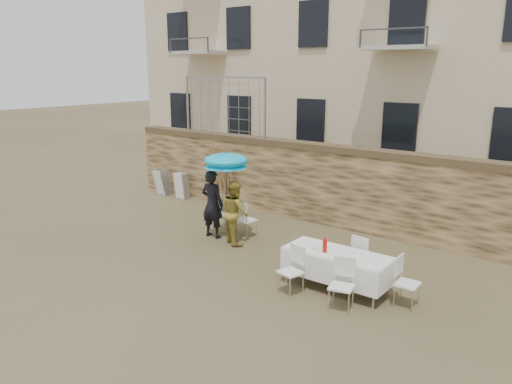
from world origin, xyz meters
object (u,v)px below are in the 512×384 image
Objects in this scene: couple_chair_left at (227,214)px; table_chair_front_right at (342,285)px; man_suit at (212,204)px; chair_stack_right at (184,185)px; table_chair_front_left at (291,271)px; soda_bottle at (325,246)px; table_chair_back at (364,257)px; banquet_table at (337,254)px; woman_dress at (235,212)px; umbrella at (226,163)px; chair_stack_left at (166,181)px; table_chair_side at (408,282)px; couple_chair_right at (247,219)px.

couple_chair_left is 5.06m from table_chair_front_right.
man_suit reaches higher than chair_stack_right.
table_chair_front_right is (1.10, 0.00, 0.00)m from table_chair_front_left.
table_chair_back is at bearing 67.17° from soda_bottle.
table_chair_back is (-0.30, 1.55, 0.00)m from table_chair_front_right.
soda_bottle is at bearing 161.42° from man_suit.
man_suit reaches higher than banquet_table.
woman_dress is 4.16m from table_chair_front_right.
umbrella is 1.63m from couple_chair_left.
chair_stack_left is at bearing -32.67° from man_suit.
table_chair_front_right reaches higher than chair_stack_right.
couple_chair_left is at bearing -6.85° from woman_dress.
table_chair_side reaches higher than chair_stack_left.
couple_chair_left is 1.00× the size of couple_chair_right.
table_chair_front_right is at bearing 107.40° from table_chair_back.
man_suit is 0.85× the size of banquet_table.
banquet_table is 0.86m from table_chair_back.
umbrella is 2.19× the size of table_chair_front_right.
soda_bottle is 0.27× the size of table_chair_front_left.
couple_chair_right is at bearing 153.89° from soda_bottle.
table_chair_side is at bearing -17.68° from chair_stack_left.
soda_bottle is (3.13, -1.01, 0.11)m from woman_dress.
couple_chair_right is at bearing -55.41° from woman_dress.
woman_dress reaches higher than banquet_table.
table_chair_front_right is 1.04× the size of chair_stack_right.
couple_chair_right is (0.70, 0.00, 0.00)m from couple_chair_left.
table_chair_front_left is at bearing -123.69° from soda_bottle.
table_chair_front_right is at bearing -22.23° from umbrella.
umbrella is 8.10× the size of soda_bottle.
table_chair_front_right is 1.24m from table_chair_side.
soda_bottle is at bearing -22.35° from chair_stack_left.
chair_stack_left is (-9.82, 3.13, -0.02)m from table_chair_side.
chair_stack_left is at bearing 141.89° from table_chair_front_right.
table_chair_front_left is 1.00× the size of table_chair_side.
soda_bottle is 0.27× the size of table_chair_front_right.
table_chair_front_left is 7.98m from chair_stack_right.
chair_stack_left is at bearing 159.01° from banquet_table.
banquet_table is at bearing 164.12° from man_suit.
soda_bottle is (3.88, -1.01, 0.01)m from man_suit.
couple_chair_right is 0.46× the size of banquet_table.
table_chair_front_left is at bearing 112.01° from table_chair_side.
umbrella reaches higher than chair_stack_left.
man_suit is 1.94× the size of chair_stack_left.
woman_dress reaches higher than couple_chair_right.
man_suit reaches higher than soda_bottle.
soda_bottle is at bearing 163.81° from couple_chair_right.
chair_stack_left is at bearing 167.28° from table_chair_front_left.
table_chair_back is at bearing 58.73° from table_chair_side.
man_suit is 0.69m from couple_chair_left.
table_chair_front_right is (4.58, -2.16, 0.00)m from couple_chair_left.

